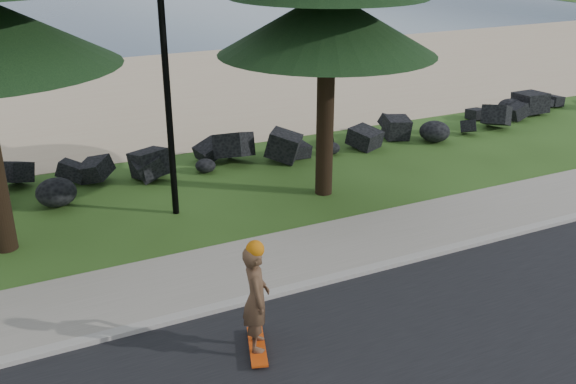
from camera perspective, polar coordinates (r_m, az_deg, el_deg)
name	(u,v)px	position (r m, az deg, el deg)	size (l,w,h in m)	color
ground	(228,279)	(11.69, -5.39, -7.70)	(160.00, 160.00, 0.00)	#294616
kerb	(247,301)	(10.94, -3.70, -9.63)	(160.00, 0.20, 0.10)	#AEA79C
sidewalk	(224,272)	(11.83, -5.74, -7.09)	(160.00, 2.00, 0.08)	gray
beach_sand	(87,99)	(24.96, -17.42, 7.91)	(160.00, 15.00, 0.01)	tan
ocean	(12,2)	(60.90, -23.35, 15.24)	(160.00, 58.00, 0.01)	#334C62
seawall_boulders	(149,178)	(16.57, -12.28, 1.26)	(60.00, 2.40, 1.10)	black
lamp_post	(162,22)	(13.28, -11.13, 14.64)	(0.25, 0.14, 8.14)	black
skateboarder	(256,298)	(9.34, -2.85, -9.43)	(0.56, 1.01, 1.83)	#D6420C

